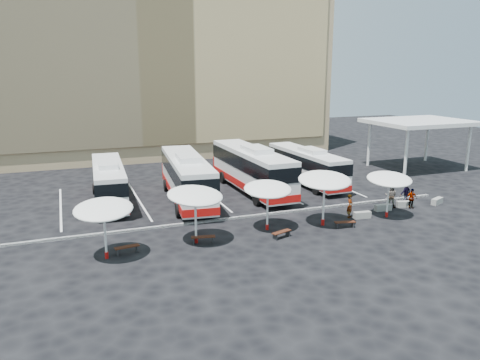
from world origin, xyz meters
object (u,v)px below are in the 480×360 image
object	(u,v)px
sunshade_2	(268,189)
bus_2	(252,168)
bus_1	(187,177)
sunshade_4	(389,179)
passenger_3	(405,191)
sunshade_0	(103,209)
conc_bench_3	(437,201)
bus_3	(306,165)
wood_bench_2	(282,233)
conc_bench_2	(405,204)
wood_bench_3	(345,223)
conc_bench_0	(362,215)
passenger_1	(391,196)
passenger_0	(350,206)
sunshade_1	(195,196)
sunshade_3	(325,180)
wood_bench_1	(203,238)
wood_bench_0	(127,248)
bus_0	(109,181)
conc_bench_1	(383,208)
passenger_2	(411,199)

from	to	relation	value
sunshade_2	bus_2	bearing A→B (deg)	73.73
bus_1	sunshade_2	distance (m)	9.31
sunshade_4	passenger_3	xyz separation A→B (m)	(3.89, 2.72, -1.92)
sunshade_0	conc_bench_3	distance (m)	25.82
bus_2	bus_3	world-z (taller)	bus_2
wood_bench_2	conc_bench_2	bearing A→B (deg)	12.97
wood_bench_2	wood_bench_3	size ratio (longest dim) A/B	1.01
conc_bench_0	passenger_1	size ratio (longest dim) A/B	0.68
sunshade_4	wood_bench_2	world-z (taller)	sunshade_4
wood_bench_2	passenger_0	distance (m)	6.79
sunshade_1	sunshade_0	bearing A→B (deg)	-174.10
bus_1	sunshade_3	bearing A→B (deg)	-46.35
wood_bench_1	wood_bench_2	distance (m)	4.99
bus_2	sunshade_3	xyz separation A→B (m)	(1.14, -10.21, 1.07)
conc_bench_2	passenger_3	xyz separation A→B (m)	(0.97, 1.17, 0.64)
sunshade_4	wood_bench_0	bearing A→B (deg)	-179.11
bus_1	sunshade_0	xyz separation A→B (m)	(-7.28, -9.89, 0.86)
bus_2	wood_bench_1	distance (m)	13.12
sunshade_3	sunshade_2	bearing A→B (deg)	173.07
sunshade_3	wood_bench_0	size ratio (longest dim) A/B	3.07
bus_2	wood_bench_1	xyz separation A→B (m)	(-7.54, -10.59, -1.75)
bus_1	sunshade_3	distance (m)	11.72
bus_1	bus_0	bearing A→B (deg)	168.71
wood_bench_0	bus_3	bearing A→B (deg)	32.01
bus_0	sunshade_1	bearing A→B (deg)	-66.85
conc_bench_1	conc_bench_0	bearing A→B (deg)	-159.23
conc_bench_2	passenger_0	bearing A→B (deg)	-172.77
sunshade_3	sunshade_4	distance (m)	5.28
bus_0	bus_2	world-z (taller)	bus_2
sunshade_1	wood_bench_3	distance (m)	10.54
bus_3	passenger_3	size ratio (longest dim) A/B	6.32
conc_bench_2	conc_bench_3	world-z (taller)	conc_bench_3
bus_1	conc_bench_3	size ratio (longest dim) A/B	10.00
sunshade_4	conc_bench_0	world-z (taller)	sunshade_4
sunshade_3	conc_bench_0	xyz separation A→B (m)	(3.43, 0.32, -2.93)
sunshade_1	bus_0	bearing A→B (deg)	110.04
wood_bench_0	conc_bench_1	xyz separation A→B (m)	(19.27, 1.65, -0.10)
bus_1	wood_bench_0	bearing A→B (deg)	-116.92
sunshade_0	bus_1	bearing A→B (deg)	53.64
wood_bench_3	passenger_0	distance (m)	2.45
sunshade_1	bus_2	bearing A→B (deg)	52.57
bus_0	wood_bench_2	size ratio (longest dim) A/B	7.49
sunshade_3	passenger_2	size ratio (longest dim) A/B	2.88
sunshade_0	wood_bench_3	bearing A→B (deg)	-1.14
bus_2	sunshade_0	distance (m)	17.25
conc_bench_3	sunshade_1	bearing A→B (deg)	-176.11
bus_0	sunshade_2	distance (m)	13.97
sunshade_2	wood_bench_0	size ratio (longest dim) A/B	2.57
wood_bench_0	wood_bench_1	xyz separation A→B (m)	(4.61, -0.02, 0.01)
passenger_3	wood_bench_0	bearing A→B (deg)	-4.78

